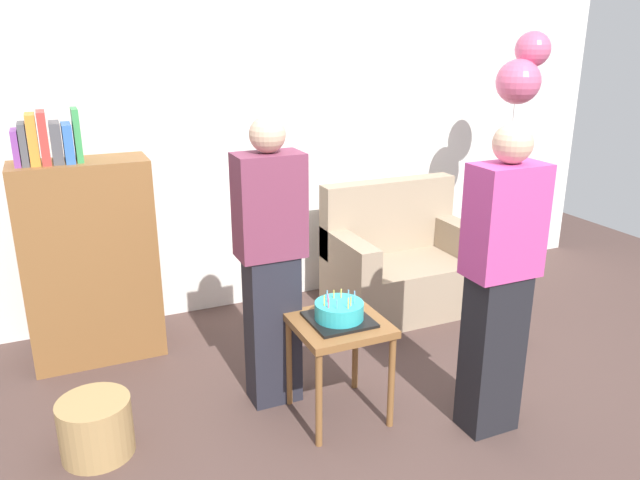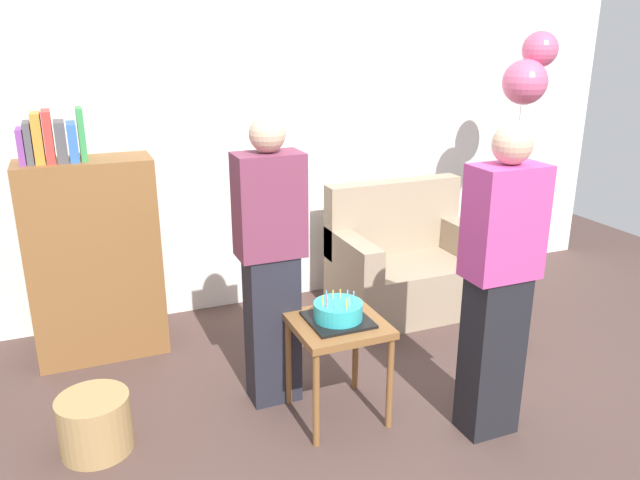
{
  "view_description": "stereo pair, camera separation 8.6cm",
  "coord_description": "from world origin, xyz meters",
  "px_view_note": "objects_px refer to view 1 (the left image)",
  "views": [
    {
      "loc": [
        -1.53,
        -2.35,
        2.02
      ],
      "look_at": [
        -0.24,
        0.57,
        0.95
      ],
      "focal_mm": 34.62,
      "sensor_mm": 36.0,
      "label": 1
    },
    {
      "loc": [
        -1.45,
        -2.38,
        2.02
      ],
      "look_at": [
        -0.24,
        0.57,
        0.95
      ],
      "focal_mm": 34.62,
      "sensor_mm": 36.0,
      "label": 2
    }
  ],
  "objects_px": {
    "couch": "(400,265)",
    "handbag": "(506,329)",
    "wicker_basket": "(96,427)",
    "side_table": "(339,335)",
    "person_holding_cake": "(499,283)",
    "birthday_cake": "(339,312)",
    "person_blowing_candles": "(271,264)",
    "balloon_bunch": "(523,71)",
    "bookshelf": "(89,258)"
  },
  "relations": [
    {
      "from": "couch",
      "to": "bookshelf",
      "type": "bearing_deg",
      "value": 176.62
    },
    {
      "from": "person_blowing_candles",
      "to": "person_holding_cake",
      "type": "bearing_deg",
      "value": -14.99
    },
    {
      "from": "bookshelf",
      "to": "couch",
      "type": "bearing_deg",
      "value": -3.38
    },
    {
      "from": "couch",
      "to": "side_table",
      "type": "relative_size",
      "value": 1.92
    },
    {
      "from": "birthday_cake",
      "to": "wicker_basket",
      "type": "distance_m",
      "value": 1.36
    },
    {
      "from": "couch",
      "to": "person_holding_cake",
      "type": "xyz_separation_m",
      "value": [
        -0.37,
        -1.54,
        0.49
      ]
    },
    {
      "from": "couch",
      "to": "bookshelf",
      "type": "xyz_separation_m",
      "value": [
        -2.21,
        0.13,
        0.34
      ]
    },
    {
      "from": "person_blowing_candles",
      "to": "couch",
      "type": "bearing_deg",
      "value": 53.72
    },
    {
      "from": "balloon_bunch",
      "to": "wicker_basket",
      "type": "bearing_deg",
      "value": -167.28
    },
    {
      "from": "couch",
      "to": "wicker_basket",
      "type": "xyz_separation_m",
      "value": [
        -2.31,
        -0.93,
        -0.19
      ]
    },
    {
      "from": "bookshelf",
      "to": "person_blowing_candles",
      "type": "distance_m",
      "value": 1.3
    },
    {
      "from": "side_table",
      "to": "birthday_cake",
      "type": "height_order",
      "value": "birthday_cake"
    },
    {
      "from": "person_blowing_candles",
      "to": "handbag",
      "type": "distance_m",
      "value": 1.83
    },
    {
      "from": "couch",
      "to": "handbag",
      "type": "height_order",
      "value": "couch"
    },
    {
      "from": "couch",
      "to": "birthday_cake",
      "type": "height_order",
      "value": "couch"
    },
    {
      "from": "side_table",
      "to": "person_holding_cake",
      "type": "height_order",
      "value": "person_holding_cake"
    },
    {
      "from": "bookshelf",
      "to": "wicker_basket",
      "type": "bearing_deg",
      "value": -95.75
    },
    {
      "from": "handbag",
      "to": "person_holding_cake",
      "type": "bearing_deg",
      "value": -135.53
    },
    {
      "from": "birthday_cake",
      "to": "balloon_bunch",
      "type": "height_order",
      "value": "balloon_bunch"
    },
    {
      "from": "couch",
      "to": "person_blowing_candles",
      "type": "distance_m",
      "value": 1.63
    },
    {
      "from": "birthday_cake",
      "to": "balloon_bunch",
      "type": "distance_m",
      "value": 2.37
    },
    {
      "from": "couch",
      "to": "side_table",
      "type": "bearing_deg",
      "value": -133.43
    },
    {
      "from": "bookshelf",
      "to": "birthday_cake",
      "type": "height_order",
      "value": "bookshelf"
    },
    {
      "from": "couch",
      "to": "side_table",
      "type": "xyz_separation_m",
      "value": [
        -1.06,
        -1.12,
        0.15
      ]
    },
    {
      "from": "birthday_cake",
      "to": "wicker_basket",
      "type": "bearing_deg",
      "value": 171.55
    },
    {
      "from": "birthday_cake",
      "to": "person_holding_cake",
      "type": "distance_m",
      "value": 0.83
    },
    {
      "from": "bookshelf",
      "to": "balloon_bunch",
      "type": "height_order",
      "value": "balloon_bunch"
    },
    {
      "from": "side_table",
      "to": "birthday_cake",
      "type": "xyz_separation_m",
      "value": [
        -0.0,
        -0.0,
        0.14
      ]
    },
    {
      "from": "person_holding_cake",
      "to": "handbag",
      "type": "relative_size",
      "value": 5.82
    },
    {
      "from": "person_blowing_candles",
      "to": "balloon_bunch",
      "type": "height_order",
      "value": "balloon_bunch"
    },
    {
      "from": "couch",
      "to": "person_holding_cake",
      "type": "height_order",
      "value": "person_holding_cake"
    },
    {
      "from": "person_holding_cake",
      "to": "wicker_basket",
      "type": "distance_m",
      "value": 2.15
    },
    {
      "from": "couch",
      "to": "handbag",
      "type": "relative_size",
      "value": 3.93
    },
    {
      "from": "person_blowing_candles",
      "to": "birthday_cake",
      "type": "bearing_deg",
      "value": -26.5
    },
    {
      "from": "side_table",
      "to": "wicker_basket",
      "type": "distance_m",
      "value": 1.31
    },
    {
      "from": "person_blowing_candles",
      "to": "wicker_basket",
      "type": "xyz_separation_m",
      "value": [
        -0.99,
        -0.12,
        -0.68
      ]
    },
    {
      "from": "person_holding_cake",
      "to": "birthday_cake",
      "type": "bearing_deg",
      "value": -46.13
    },
    {
      "from": "birthday_cake",
      "to": "person_blowing_candles",
      "type": "relative_size",
      "value": 0.2
    },
    {
      "from": "bookshelf",
      "to": "balloon_bunch",
      "type": "bearing_deg",
      "value": -6.71
    },
    {
      "from": "side_table",
      "to": "handbag",
      "type": "height_order",
      "value": "side_table"
    },
    {
      "from": "person_blowing_candles",
      "to": "person_holding_cake",
      "type": "xyz_separation_m",
      "value": [
        0.95,
        -0.72,
        0.0
      ]
    },
    {
      "from": "bookshelf",
      "to": "handbag",
      "type": "bearing_deg",
      "value": -20.41
    },
    {
      "from": "person_blowing_candles",
      "to": "handbag",
      "type": "relative_size",
      "value": 5.82
    },
    {
      "from": "birthday_cake",
      "to": "person_holding_cake",
      "type": "bearing_deg",
      "value": -31.44
    },
    {
      "from": "wicker_basket",
      "to": "side_table",
      "type": "bearing_deg",
      "value": -8.45
    },
    {
      "from": "couch",
      "to": "birthday_cake",
      "type": "relative_size",
      "value": 3.44
    },
    {
      "from": "couch",
      "to": "person_blowing_candles",
      "type": "height_order",
      "value": "person_blowing_candles"
    },
    {
      "from": "wicker_basket",
      "to": "balloon_bunch",
      "type": "relative_size",
      "value": 0.18
    },
    {
      "from": "couch",
      "to": "side_table",
      "type": "distance_m",
      "value": 1.54
    },
    {
      "from": "birthday_cake",
      "to": "balloon_bunch",
      "type": "xyz_separation_m",
      "value": [
        1.87,
        0.89,
        1.15
      ]
    }
  ]
}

